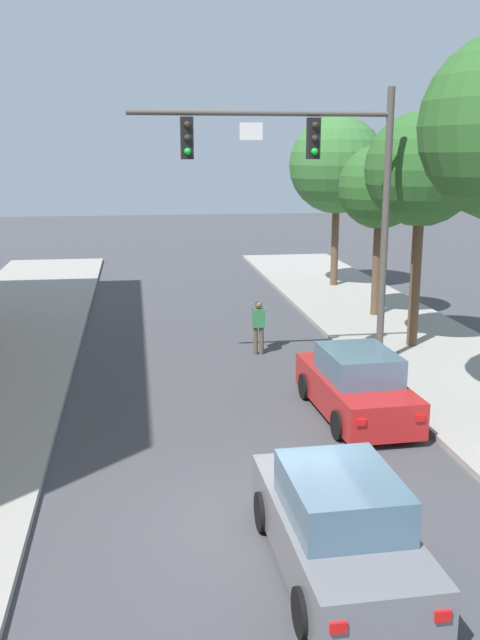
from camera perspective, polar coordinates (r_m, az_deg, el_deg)
ground_plane at (r=12.10m, az=3.07°, el=-16.21°), size 120.00×120.00×0.00m
traffic_signal_mast at (r=19.13m, az=6.11°, el=11.47°), size 6.99×0.38×7.50m
car_lead_red at (r=16.57m, az=9.34°, el=-5.28°), size 1.96×4.30×1.60m
car_following_grey at (r=10.67m, az=7.89°, el=-16.22°), size 1.90×4.27×1.60m
pedestrian_crossing_road at (r=21.25m, az=1.51°, el=-0.40°), size 0.36×0.22×1.64m
street_tree_second at (r=21.84m, az=14.45°, el=11.61°), size 3.35×3.35×7.02m
street_tree_third at (r=25.93m, az=11.26°, el=10.43°), size 2.98×2.98×6.13m
street_tree_farthest at (r=31.73m, az=7.86°, el=12.26°), size 4.20×4.20×7.39m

